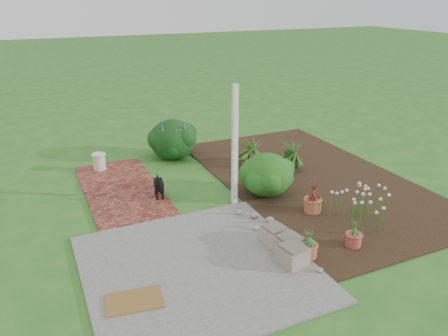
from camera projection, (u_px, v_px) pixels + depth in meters
name	position (u px, v px, depth m)	size (l,w,h in m)	color
ground	(223.00, 208.00, 8.94)	(80.00, 80.00, 0.00)	#28641F
concrete_patio	(198.00, 267.00, 6.98)	(3.50, 3.50, 0.04)	#5D5D5B
brick_path	(122.00, 189.00, 9.76)	(1.60, 3.50, 0.04)	maroon
garden_bed	(310.00, 178.00, 10.33)	(4.00, 7.00, 0.03)	black
veranda_post	(235.00, 147.00, 8.68)	(0.10, 0.10, 2.50)	white
stone_trough_near	(290.00, 246.00, 7.25)	(0.41, 0.41, 0.28)	gray
stone_trough_mid	(292.00, 255.00, 7.00)	(0.42, 0.42, 0.28)	gray
stone_trough_far	(274.00, 235.00, 7.60)	(0.40, 0.40, 0.26)	gray
coir_doormat	(134.00, 301.00, 6.17)	(0.79, 0.51, 0.02)	brown
black_dog	(159.00, 185.00, 9.18)	(0.24, 0.58, 0.50)	black
cream_ceramic_urn	(99.00, 162.00, 10.71)	(0.30, 0.30, 0.40)	beige
evergreen_shrub	(267.00, 174.00, 9.34)	(1.10, 1.10, 0.93)	#0B400F
agapanthus_clump_back	(291.00, 152.00, 10.67)	(1.01, 1.01, 0.91)	#0F4015
agapanthus_clump_front	(250.00, 147.00, 11.03)	(1.00, 1.00, 0.89)	#113B14
pink_flower_patch	(362.00, 205.00, 8.18)	(1.15, 1.15, 0.73)	#113D0F
terracotta_pot_bronze	(312.00, 205.00, 8.69)	(0.34, 0.34, 0.27)	#A66138
terracotta_pot_small_left	(354.00, 240.00, 7.52)	(0.27, 0.27, 0.22)	#A94339
terracotta_pot_small_right	(308.00, 250.00, 7.19)	(0.28, 0.28, 0.24)	#AD503A
purple_flowering_bush	(173.00, 138.00, 11.50)	(1.25, 1.25, 1.06)	black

